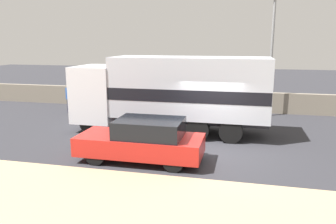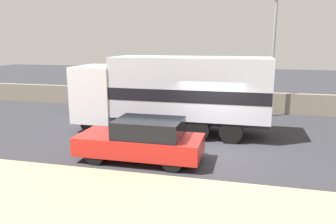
# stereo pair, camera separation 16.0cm
# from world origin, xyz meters

# --- Properties ---
(ground_plane) EXTENTS (80.00, 80.00, 0.00)m
(ground_plane) POSITION_xyz_m (0.00, 0.00, 0.00)
(ground_plane) COLOR #2D2D33
(stone_wall_backdrop) EXTENTS (60.00, 0.35, 1.18)m
(stone_wall_backdrop) POSITION_xyz_m (0.00, 7.82, 0.59)
(stone_wall_backdrop) COLOR gray
(stone_wall_backdrop) RESTS_ON ground_plane
(street_lamp) EXTENTS (0.56, 0.28, 6.47)m
(street_lamp) POSITION_xyz_m (2.61, 6.99, 3.78)
(street_lamp) COLOR gray
(street_lamp) RESTS_ON ground_plane
(box_truck) EXTENTS (8.64, 2.47, 3.40)m
(box_truck) POSITION_xyz_m (-1.84, 2.45, 1.92)
(box_truck) COLOR silver
(box_truck) RESTS_ON ground_plane
(car_hatchback) EXTENTS (4.30, 1.73, 1.48)m
(car_hatchback) POSITION_xyz_m (-2.04, -1.31, 0.74)
(car_hatchback) COLOR #B21E19
(car_hatchback) RESTS_ON ground_plane
(pedestrian) EXTENTS (0.36, 0.36, 1.66)m
(pedestrian) POSITION_xyz_m (-8.57, 5.28, 0.86)
(pedestrian) COLOR #1E1E2D
(pedestrian) RESTS_ON ground_plane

